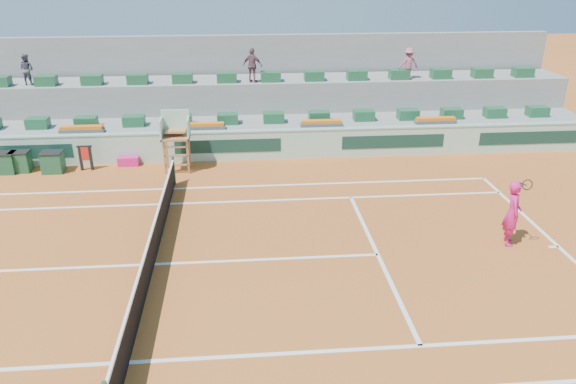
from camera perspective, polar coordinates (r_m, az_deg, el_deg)
The scene contains 20 objects.
ground at distance 16.34m, azimuth -13.44°, elevation -7.17°, with size 90.00×90.00×0.00m, color #A0501F.
seating_tier_lower at distance 25.90m, azimuth -10.49°, elevation 6.04°, with size 36.00×4.00×1.20m, color gray.
seating_tier_upper at distance 27.25m, azimuth -10.32°, elevation 8.44°, with size 36.00×2.40×2.60m, color gray.
stadium_back_wall at distance 28.59m, azimuth -10.19°, elevation 11.00°, with size 36.00×0.40×4.40m, color gray.
player_bag at distance 23.92m, azimuth -15.91°, elevation 3.02°, with size 0.84×0.37×0.37m, color #D81C75.
spectator_left at distance 27.98m, azimuth -25.03°, elevation 11.23°, with size 0.67×0.52×1.37m, color #4D4E5A.
spectator_mid at distance 25.94m, azimuth -3.63°, elevation 12.71°, with size 0.90×0.38×1.54m, color #674452.
spectator_right at distance 27.24m, azimuth 12.15°, elevation 12.65°, with size 0.93×0.53×1.43m, color #A65369.
court_lines at distance 16.34m, azimuth -13.44°, elevation -7.15°, with size 23.89×11.09×0.01m.
tennis_net at distance 16.09m, azimuth -13.62°, elevation -5.55°, with size 0.10×11.97×1.10m.
advertising_hoarding at distance 23.80m, azimuth -10.88°, elevation 4.55°, with size 36.00×0.34×1.26m.
umpire_chair at distance 22.58m, azimuth -11.34°, elevation 5.92°, with size 1.10×0.90×2.40m.
seat_row_lower at distance 24.81m, azimuth -10.80°, elevation 7.23°, with size 32.90×0.60×0.44m.
seat_row_upper at distance 26.32m, azimuth -10.67°, elevation 11.30°, with size 32.90×0.60×0.44m.
flower_planters at distance 24.28m, azimuth -14.49°, elevation 6.34°, with size 26.80×0.36×0.28m.
drink_cooler_a at distance 24.13m, azimuth -22.79°, elevation 2.84°, with size 0.83×0.72×0.84m.
drink_cooler_b at distance 24.71m, azimuth -25.51°, elevation 2.83°, with size 0.74×0.64×0.84m.
drink_cooler_c at distance 24.81m, azimuth -26.75°, elevation 2.67°, with size 0.80×0.69×0.84m.
towel_rack at distance 23.79m, azimuth -19.89°, elevation 3.47°, with size 0.59×0.10×1.03m.
tennis_player at distance 17.82m, azimuth 21.86°, elevation -1.98°, with size 0.66×0.98×2.28m.
Camera 1 is at (2.58, -13.96, 8.11)m, focal length 35.00 mm.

